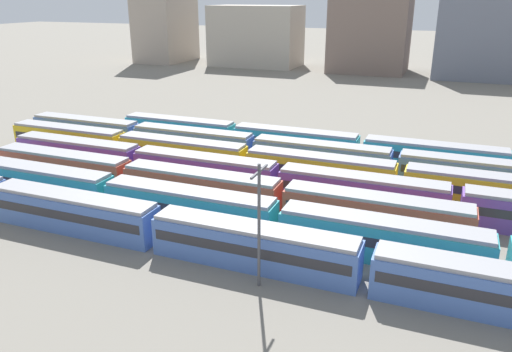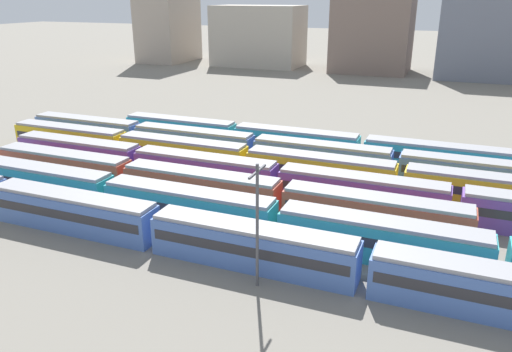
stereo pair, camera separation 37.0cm
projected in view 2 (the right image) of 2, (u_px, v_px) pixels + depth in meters
ground_plane at (109, 170)px, 65.35m from camera, size 600.00×600.00×0.00m
train_track_0 at (156, 227)px, 45.03m from camera, size 74.70×3.06×3.75m
train_track_1 at (278, 222)px, 46.10m from camera, size 74.70×3.06×3.75m
train_track_2 at (201, 187)px, 54.41m from camera, size 55.80×3.06×3.75m
train_track_3 at (456, 205)px, 49.82m from camera, size 112.50×3.06×3.75m
train_track_4 at (400, 180)px, 56.45m from camera, size 112.50×3.06×3.75m
train_track_5 at (321, 157)px, 64.70m from camera, size 93.60×3.06×3.75m
train_track_6 at (296, 142)px, 71.03m from camera, size 55.80×3.06×3.75m
catenary_pole_0 at (257, 221)px, 37.51m from camera, size 0.24×3.20×10.22m
distant_building_0 at (167, 10)px, 167.95m from camera, size 14.14×21.59×33.83m
distant_building_1 at (258, 36)px, 158.91m from camera, size 27.76×16.32×18.68m
distant_building_2 at (372, 35)px, 145.87m from camera, size 22.01×18.53×21.06m
distant_building_3 at (484, 34)px, 134.97m from camera, size 22.66×20.85×23.61m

